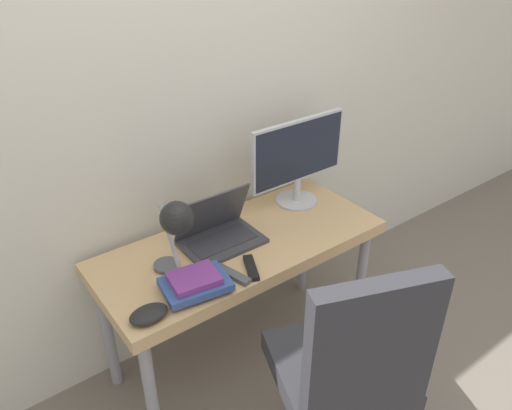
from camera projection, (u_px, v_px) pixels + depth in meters
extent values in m
plane|color=#70665B|center=(277.00, 388.00, 2.39)|extent=(12.00, 12.00, 0.00)
cube|color=beige|center=(193.00, 92.00, 2.17)|extent=(8.00, 0.05, 2.60)
cube|color=tan|center=(241.00, 247.00, 2.25)|extent=(1.31, 0.56, 0.06)
cylinder|color=gray|center=(151.00, 397.00, 1.97)|extent=(0.05, 0.05, 0.64)
cylinder|color=gray|center=(360.00, 282.00, 2.58)|extent=(0.05, 0.05, 0.64)
cylinder|color=gray|center=(108.00, 333.00, 2.27)|extent=(0.05, 0.05, 0.64)
cylinder|color=gray|center=(304.00, 244.00, 2.88)|extent=(0.05, 0.05, 0.64)
cube|color=#38383D|center=(222.00, 242.00, 2.21)|extent=(0.35, 0.24, 0.02)
cube|color=#2D2D33|center=(222.00, 240.00, 2.21)|extent=(0.30, 0.14, 0.00)
cube|color=#38383D|center=(212.00, 212.00, 2.20)|extent=(0.35, 0.10, 0.22)
cube|color=black|center=(212.00, 213.00, 2.20)|extent=(0.32, 0.08, 0.19)
cylinder|color=#B7B7BC|center=(296.00, 200.00, 2.54)|extent=(0.21, 0.21, 0.01)
cylinder|color=#B7B7BC|center=(297.00, 189.00, 2.51)|extent=(0.04, 0.04, 0.12)
cube|color=#B7B7BC|center=(298.00, 151.00, 2.40)|extent=(0.55, 0.02, 0.31)
cube|color=black|center=(300.00, 151.00, 2.40)|extent=(0.53, 0.00, 0.29)
cylinder|color=#4C4C51|center=(167.00, 265.00, 2.07)|extent=(0.11, 0.11, 0.02)
cylinder|color=#99999E|center=(171.00, 242.00, 1.94)|extent=(0.02, 0.15, 0.30)
sphere|color=black|center=(177.00, 218.00, 1.82)|extent=(0.13, 0.13, 0.13)
sphere|color=black|center=(322.00, 391.00, 2.35)|extent=(0.05, 0.05, 0.05)
cube|color=#2D2D33|center=(337.00, 370.00, 1.86)|extent=(0.59, 0.59, 0.09)
cube|color=#2D2D33|center=(371.00, 350.00, 1.54)|extent=(0.43, 0.22, 0.52)
cube|color=#753384|center=(197.00, 288.00, 1.94)|extent=(0.25, 0.15, 0.02)
cube|color=#334C8C|center=(196.00, 284.00, 1.92)|extent=(0.28, 0.21, 0.03)
cube|color=#753384|center=(194.00, 278.00, 1.91)|extent=(0.20, 0.17, 0.03)
cube|color=#4C4C51|center=(233.00, 275.00, 2.01)|extent=(0.08, 0.17, 0.02)
cube|color=black|center=(251.00, 268.00, 2.05)|extent=(0.10, 0.16, 0.02)
ellipsoid|color=black|center=(149.00, 314.00, 1.80)|extent=(0.15, 0.10, 0.04)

